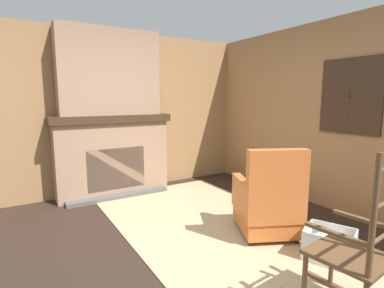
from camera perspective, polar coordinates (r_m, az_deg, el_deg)
The scene contains 12 objects.
ground_plane at distance 3.13m, azimuth -2.36°, elevation -20.02°, with size 14.00×14.00×0.00m, color #2D2119.
wood_panel_wall_left at distance 4.95m, azimuth -15.83°, elevation 5.68°, with size 0.06×5.27×2.53m.
wood_panel_wall_back at distance 4.40m, azimuth 25.77°, elevation 4.90°, with size 5.27×0.09×2.53m.
fireplace_hearth at distance 4.82m, azimuth -14.81°, elevation -2.12°, with size 0.57×1.80×1.25m.
chimney_breast at distance 4.76m, azimuth -15.46°, elevation 12.99°, with size 0.32×1.49×1.27m.
area_rug at distance 3.61m, azimuth 4.64°, elevation -15.82°, with size 3.64×1.96×0.01m.
armchair at distance 3.43m, azimuth 14.21°, elevation -11.03°, with size 0.89×0.85×1.01m.
rocking_chair at distance 2.44m, azimuth 28.53°, elevation -18.93°, with size 0.84×0.50×1.20m.
firewood_stack at distance 4.67m, azimuth 13.60°, elevation -9.45°, with size 0.47×0.47×0.13m.
laundry_basket at distance 3.21m, azimuth 24.68°, elevation -17.09°, with size 0.53×0.50×0.30m.
oil_lamp_vase at distance 4.67m, azimuth -21.26°, elevation 6.14°, with size 0.11×0.11×0.26m.
storage_case at distance 4.82m, azimuth -13.88°, elevation 6.19°, with size 0.15×0.27×0.12m.
Camera 1 is at (2.40, -1.31, 1.50)m, focal length 28.00 mm.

